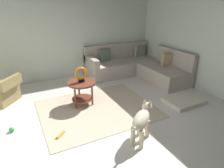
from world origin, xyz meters
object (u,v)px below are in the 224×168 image
Objects in this scene: torus_sculpture at (81,74)px; dog_toy_ball at (12,130)px; side_table at (82,87)px; dog_bed_mat at (184,101)px; sectional_couch at (137,67)px; dog at (142,120)px; dog_toy_rope at (61,135)px.

torus_sculpture is 1.62m from dog_toy_ball.
dog_toy_ball is at bearing -165.03° from side_table.
dog_bed_mat is at bearing -24.67° from side_table.
dog is (-1.60, -2.56, 0.09)m from sectional_couch.
dog is (-1.58, -0.63, 0.33)m from dog_bed_mat.
dog is 3.59× the size of dog_toy_rope.
dog reaches higher than dog_bed_mat.
dog_toy_ball is (-1.42, -0.38, -0.37)m from side_table.
sectional_couch is 3.75× the size of side_table.
dog is at bearing -158.46° from dog_bed_mat.
sectional_couch is at bearing 25.98° from torus_sculpture.
dog_toy_ball is 0.46× the size of dog_toy_rope.
torus_sculpture is at bearing 155.33° from dog_bed_mat.
dog_toy_rope is at bearing -34.45° from dog_toy_ball.
side_table is 1.63m from dog.
torus_sculpture is (0.00, 0.00, 0.29)m from side_table.
dog_toy_rope is (0.73, -0.50, -0.02)m from dog_toy_ball.
torus_sculpture is 0.41× the size of dog_bed_mat.
sectional_couch is at bearing 25.98° from side_table.
dog_toy_rope is at bearing -145.66° from sectional_couch.
dog_bed_mat is 1.74m from dog.
sectional_couch is 3.02m from dog.
side_table is 2.27m from dog_bed_mat.
sectional_couch is at bearing 110.92° from dog.
sectional_couch is 3.34m from dog_toy_rope.
torus_sculpture reaches higher than dog_bed_mat.
torus_sculpture is at bearing 14.97° from dog_toy_ball.
dog_bed_mat is at bearing -1.19° from dog_toy_rope.
side_table reaches higher than dog_toy_rope.
sectional_couch is 1.95m from dog_bed_mat.
side_table is at bearing 155.33° from dog_bed_mat.
dog_toy_rope is (-1.15, 0.68, -0.35)m from dog.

